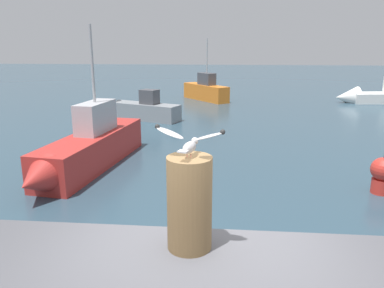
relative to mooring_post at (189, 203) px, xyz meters
name	(u,v)px	position (x,y,z in m)	size (l,w,h in m)	color
mooring_post	(189,203)	(0.00, 0.00, 0.00)	(0.40, 0.40, 0.86)	brown
seagull	(190,142)	(0.00, 0.00, 0.56)	(0.62, 0.39, 0.27)	#C67160
boat_orange	(204,90)	(-1.10, 20.50, -1.45)	(3.31, 3.85, 3.68)	orange
boat_white	(382,95)	(9.57, 20.32, -1.60)	(6.09, 2.11, 1.83)	silver
boat_grey	(139,109)	(-3.70, 14.02, -1.60)	(4.05, 2.35, 1.40)	gray
boat_red	(87,149)	(-3.49, 6.70, -1.45)	(1.78, 5.66, 3.92)	#B72D28
channel_buoy	(383,174)	(3.98, 5.61, -1.57)	(0.56, 0.56, 1.33)	red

